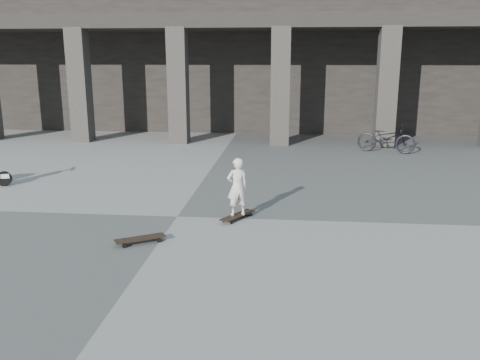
# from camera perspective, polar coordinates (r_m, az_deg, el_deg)

# --- Properties ---
(ground) EXTENTS (90.00, 90.00, 0.00)m
(ground) POSITION_cam_1_polar(r_m,az_deg,el_deg) (9.96, -7.06, -4.10)
(ground) COLOR #4B4B48
(ground) RESTS_ON ground
(colonnade) EXTENTS (28.00, 8.82, 6.00)m
(colonnade) POSITION_cam_1_polar(r_m,az_deg,el_deg) (23.11, 0.33, 13.76)
(colonnade) COLOR black
(colonnade) RESTS_ON ground
(longboard) EXTENTS (0.63, 0.85, 0.09)m
(longboard) POSITION_cam_1_polar(r_m,az_deg,el_deg) (9.71, -0.29, -4.03)
(longboard) COLOR black
(longboard) RESTS_ON ground
(skateboard_spare) EXTENTS (0.82, 0.61, 0.10)m
(skateboard_spare) POSITION_cam_1_polar(r_m,az_deg,el_deg) (8.65, -11.14, -6.52)
(skateboard_spare) COLOR black
(skateboard_spare) RESTS_ON ground
(child) EXTENTS (0.47, 0.40, 1.11)m
(child) POSITION_cam_1_polar(r_m,az_deg,el_deg) (9.55, -0.29, -0.77)
(child) COLOR silver
(child) RESTS_ON longboard
(bicycle) EXTENTS (1.93, 1.17, 0.96)m
(bicycle) POSITION_cam_1_polar(r_m,az_deg,el_deg) (17.02, 16.10, 4.59)
(bicycle) COLOR black
(bicycle) RESTS_ON ground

